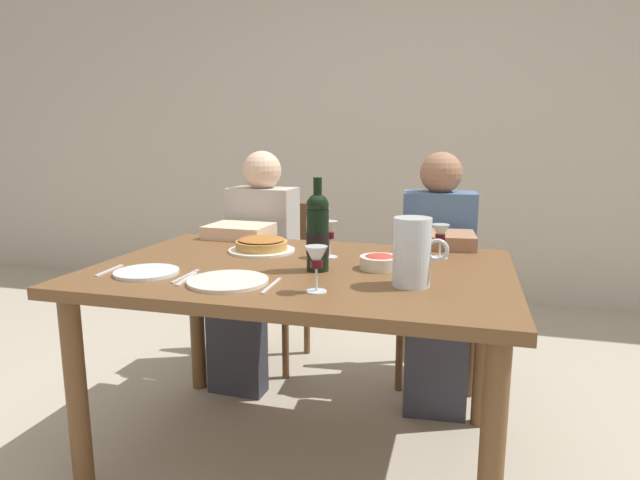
# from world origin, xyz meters

# --- Properties ---
(ground_plane) EXTENTS (8.00, 8.00, 0.00)m
(ground_plane) POSITION_xyz_m (0.00, 0.00, 0.00)
(ground_plane) COLOR #B2A893
(back_wall) EXTENTS (8.00, 0.10, 2.80)m
(back_wall) POSITION_xyz_m (0.00, 2.35, 1.40)
(back_wall) COLOR beige
(back_wall) RESTS_ON ground
(dining_table) EXTENTS (1.50, 1.00, 0.76)m
(dining_table) POSITION_xyz_m (0.00, 0.00, 0.67)
(dining_table) COLOR brown
(dining_table) RESTS_ON ground
(wine_bottle) EXTENTS (0.08, 0.08, 0.33)m
(wine_bottle) POSITION_xyz_m (0.07, -0.04, 0.90)
(wine_bottle) COLOR black
(wine_bottle) RESTS_ON dining_table
(water_pitcher) EXTENTS (0.17, 0.12, 0.22)m
(water_pitcher) POSITION_xyz_m (0.41, -0.16, 0.86)
(water_pitcher) COLOR silver
(water_pitcher) RESTS_ON dining_table
(baked_tart) EXTENTS (0.27, 0.27, 0.06)m
(baked_tart) POSITION_xyz_m (-0.24, 0.21, 0.79)
(baked_tart) COLOR white
(baked_tart) RESTS_ON dining_table
(salad_bowl) EXTENTS (0.14, 0.14, 0.05)m
(salad_bowl) POSITION_xyz_m (0.28, 0.04, 0.79)
(salad_bowl) COLOR silver
(salad_bowl) RESTS_ON dining_table
(wine_glass_left_diner) EXTENTS (0.07, 0.07, 0.14)m
(wine_glass_left_diner) POSITION_xyz_m (0.14, -0.30, 0.86)
(wine_glass_left_diner) COLOR silver
(wine_glass_left_diner) RESTS_ON dining_table
(wine_glass_right_diner) EXTENTS (0.06, 0.06, 0.15)m
(wine_glass_right_diner) POSITION_xyz_m (0.06, 0.17, 0.86)
(wine_glass_right_diner) COLOR silver
(wine_glass_right_diner) RESTS_ON dining_table
(wine_glass_centre) EXTENTS (0.07, 0.07, 0.13)m
(wine_glass_centre) POSITION_xyz_m (0.48, 0.27, 0.86)
(wine_glass_centre) COLOR silver
(wine_glass_centre) RESTS_ON dining_table
(dinner_plate_left_setting) EXTENTS (0.26, 0.26, 0.01)m
(dinner_plate_left_setting) POSITION_xyz_m (-0.16, -0.28, 0.77)
(dinner_plate_left_setting) COLOR silver
(dinner_plate_left_setting) RESTS_ON dining_table
(dinner_plate_right_setting) EXTENTS (0.22, 0.22, 0.01)m
(dinner_plate_right_setting) POSITION_xyz_m (-0.49, -0.25, 0.77)
(dinner_plate_right_setting) COLOR silver
(dinner_plate_right_setting) RESTS_ON dining_table
(fork_left_setting) EXTENTS (0.03, 0.16, 0.00)m
(fork_left_setting) POSITION_xyz_m (-0.31, -0.28, 0.76)
(fork_left_setting) COLOR silver
(fork_left_setting) RESTS_ON dining_table
(knife_left_setting) EXTENTS (0.02, 0.18, 0.00)m
(knife_left_setting) POSITION_xyz_m (-0.01, -0.28, 0.76)
(knife_left_setting) COLOR silver
(knife_left_setting) RESTS_ON dining_table
(knife_right_setting) EXTENTS (0.01, 0.18, 0.00)m
(knife_right_setting) POSITION_xyz_m (-0.34, -0.25, 0.76)
(knife_right_setting) COLOR silver
(knife_right_setting) RESTS_ON dining_table
(spoon_right_setting) EXTENTS (0.02, 0.16, 0.00)m
(spoon_right_setting) POSITION_xyz_m (-0.64, -0.25, 0.76)
(spoon_right_setting) COLOR silver
(spoon_right_setting) RESTS_ON dining_table
(chair_left) EXTENTS (0.42, 0.42, 0.87)m
(chair_left) POSITION_xyz_m (-0.45, 0.89, 0.50)
(chair_left) COLOR brown
(chair_left) RESTS_ON ground
(diner_left) EXTENTS (0.35, 0.51, 1.16)m
(diner_left) POSITION_xyz_m (-0.45, 0.65, 0.62)
(diner_left) COLOR #B7B2A8
(diner_left) RESTS_ON ground
(chair_right) EXTENTS (0.43, 0.43, 0.87)m
(chair_right) POSITION_xyz_m (0.44, 0.91, 0.50)
(chair_right) COLOR brown
(chair_right) RESTS_ON ground
(diner_right) EXTENTS (0.36, 0.52, 1.16)m
(diner_right) POSITION_xyz_m (0.46, 0.68, 0.62)
(diner_right) COLOR #4C6B93
(diner_right) RESTS_ON ground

